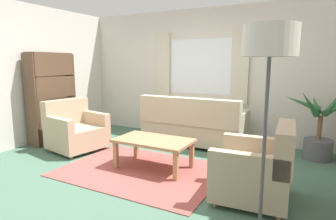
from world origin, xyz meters
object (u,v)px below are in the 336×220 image
potted_plant (320,133)px  armchair_left (75,130)px  couch (193,126)px  standing_lamp (269,56)px  armchair_right (258,170)px  coffee_table (154,143)px  bookshelf (54,96)px

potted_plant → armchair_left: bearing=-159.2°
couch → potted_plant: size_ratio=1.63×
couch → standing_lamp: 3.24m
armchair_right → potted_plant: (0.60, 1.86, 0.08)m
armchair_left → coffee_table: armchair_left is taller
armchair_right → coffee_table: size_ratio=0.82×
coffee_table → potted_plant: bearing=36.7°
couch → standing_lamp: bearing=123.9°
couch → potted_plant: (2.10, 0.19, 0.07)m
coffee_table → standing_lamp: bearing=-33.0°
bookshelf → standing_lamp: bearing=70.5°
armchair_right → coffee_table: (-1.52, 0.27, 0.03)m
couch → potted_plant: bearing=-174.7°
armchair_right → armchair_left: bearing=-101.5°
coffee_table → standing_lamp: 2.36m
armchair_left → potted_plant: bearing=-58.3°
coffee_table → bookshelf: size_ratio=0.64×
coffee_table → potted_plant: size_ratio=0.94×
couch → bookshelf: 2.73m
couch → armchair_right: couch is taller
potted_plant → bookshelf: 4.76m
bookshelf → standing_lamp: (4.16, -1.47, 0.70)m
armchair_left → armchair_right: size_ratio=1.09×
armchair_left → standing_lamp: standing_lamp is taller
couch → armchair_right: 2.24m
armchair_left → potted_plant: potted_plant is taller
coffee_table → standing_lamp: size_ratio=0.60×
coffee_table → potted_plant: potted_plant is taller
couch → bookshelf: bearing=22.4°
armchair_left → bookshelf: bookshelf is taller
standing_lamp → coffee_table: bearing=147.0°
armchair_left → couch: bearing=-43.0°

